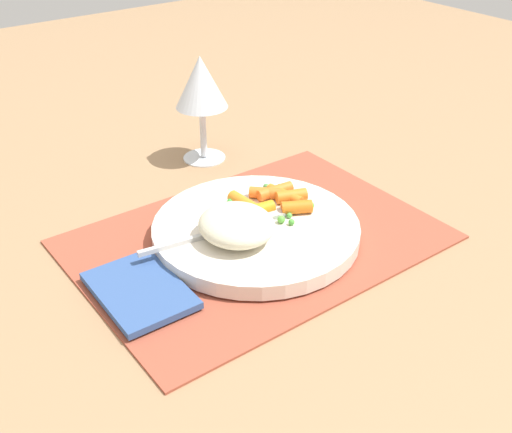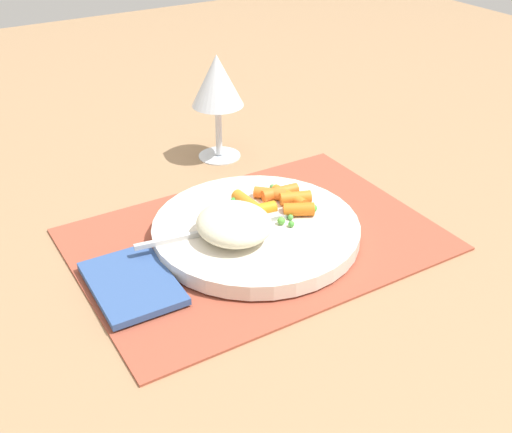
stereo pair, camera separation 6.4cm
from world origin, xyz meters
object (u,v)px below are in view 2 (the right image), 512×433
Objects in this scene: rice_mound at (234,224)px; wine_glass at (217,84)px; plate at (256,230)px; fork at (234,226)px; napkin at (132,283)px; carrot_portion at (277,200)px.

wine_glass is at bearing 65.67° from rice_mound.
plate is 0.03m from fork.
napkin is (-0.24, -0.25, -0.11)m from wine_glass.
rice_mound is at bearing -156.53° from carrot_portion.
plate is 2.70× the size of rice_mound.
rice_mound is at bearing 1.60° from napkin.
carrot_portion is 0.60× the size of wine_glass.
rice_mound reaches higher than carrot_portion.
fork is at bearing 8.26° from napkin.
wine_glass is at bearing 65.85° from fork.
fork is (-0.03, 0.00, 0.01)m from plate.
carrot_portion reaches higher than plate.
rice_mound is 0.76× the size of napkin.
fork is at bearing 171.28° from plate.
carrot_portion is at bearing 10.45° from napkin.
wine_glass is at bearing 72.43° from plate.
fork is 1.23× the size of wine_glass.
plate is 0.27m from wine_glass.
wine_glass reaches higher than fork.
wine_glass reaches higher than napkin.
wine_glass is (0.07, 0.23, 0.10)m from plate.
fork is at bearing -114.15° from wine_glass.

